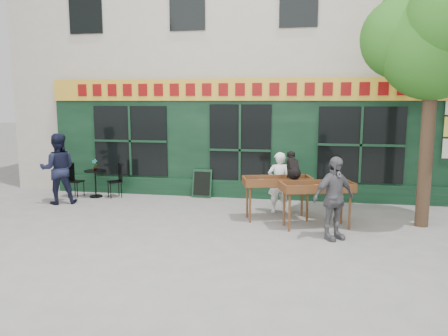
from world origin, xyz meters
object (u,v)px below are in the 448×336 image
at_px(woman, 279,183).
at_px(book_cart_right, 317,190).
at_px(book_cart_center, 277,184).
at_px(man_right, 334,198).
at_px(bistro_table, 95,178).
at_px(man_left, 58,169).
at_px(dog, 293,165).

bearing_deg(woman, book_cart_right, 111.27).
bearing_deg(book_cart_center, man_right, -62.78).
xyz_separation_m(woman, bistro_table, (-5.18, 0.78, -0.20)).
xyz_separation_m(book_cart_center, man_left, (-5.76, 0.53, 0.11)).
bearing_deg(dog, book_cart_center, 155.88).
relative_size(man_right, bistro_table, 2.16).
height_order(dog, woman, dog).
distance_m(book_cart_right, man_left, 6.72).
xyz_separation_m(man_right, bistro_table, (-6.36, 2.68, -0.28)).
height_order(dog, man_right, man_right).
bearing_deg(dog, book_cart_right, -56.68).
relative_size(book_cart_center, man_left, 0.87).
height_order(book_cart_center, bistro_table, book_cart_center).
distance_m(book_cart_center, man_right, 1.72).
bearing_deg(book_cart_center, woman, 74.01).
bearing_deg(man_right, man_left, 127.99).
bearing_deg(man_left, book_cart_center, 146.58).
bearing_deg(woman, book_cart_center, 74.01).
bearing_deg(man_right, bistro_table, 119.53).
bearing_deg(bistro_table, woman, -8.56).
xyz_separation_m(dog, man_left, (-6.11, 0.58, -0.36)).
bearing_deg(woman, man_left, -14.80).
bearing_deg(woman, dog, 100.58).
height_order(book_cart_right, man_right, man_right).
bearing_deg(man_right, woman, 84.14).
height_order(book_cart_center, man_right, man_right).
xyz_separation_m(dog, man_right, (0.83, -1.20, -0.47)).
relative_size(book_cart_right, bistro_table, 2.13).
relative_size(dog, book_cart_right, 0.37).
bearing_deg(man_left, man_right, 137.43).
distance_m(book_cart_center, book_cart_right, 1.01).
relative_size(woman, man_right, 0.90).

